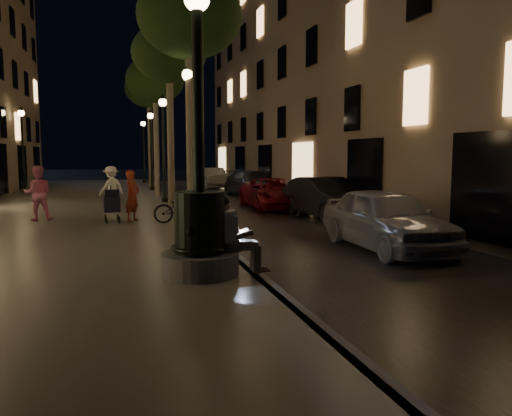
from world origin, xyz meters
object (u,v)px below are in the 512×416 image
object	(u,v)px
lamp_curb_c	(151,140)
lamp_curb_d	(144,143)
car_fifth	(213,178)
tree_far	(149,90)
pedestrian_pink	(38,193)
tree_third	(155,81)
pedestrian_white	(112,187)
lamp_left_c	(22,139)
car_rear	(252,183)
pedestrian_red	(132,196)
bicycle	(182,208)
tree_second	(169,55)
stroller	(112,204)
lamp_curb_a	(189,124)
lamp_curb_b	(163,135)
car_front	(386,219)
car_third	(274,193)
tree_near	(189,19)
seated_man_laptop	(233,233)
fountain_lamppost	(200,219)
car_second	(326,198)

from	to	relation	value
lamp_curb_c	lamp_curb_d	distance (m)	8.00
lamp_curb_c	car_fifth	distance (m)	5.77
tree_far	pedestrian_pink	bearing A→B (deg)	-107.02
tree_third	pedestrian_white	world-z (taller)	tree_third
lamp_left_c	car_rear	xyz separation A→B (m)	(12.37, -3.66, -2.51)
pedestrian_red	bicycle	world-z (taller)	pedestrian_red
tree_second	stroller	xyz separation A→B (m)	(-2.36, -4.31, -5.55)
pedestrian_pink	lamp_curb_c	bearing A→B (deg)	-113.66
lamp_curb_a	lamp_left_c	size ratio (longest dim) A/B	1.00
lamp_curb_b	car_fifth	size ratio (longest dim) A/B	1.10
stroller	pedestrian_pink	world-z (taller)	pedestrian_pink
car_front	car_third	bearing A→B (deg)	89.76
lamp_curb_c	tree_near	bearing A→B (deg)	-89.82
tree_far	car_fifth	size ratio (longest dim) A/B	1.72
lamp_curb_b	tree_near	bearing A→B (deg)	-89.64
lamp_left_c	lamp_curb_c	bearing A→B (deg)	0.00
seated_man_laptop	lamp_curb_c	distance (m)	22.12
tree_near	lamp_left_c	bearing A→B (deg)	114.08
lamp_curb_d	pedestrian_red	size ratio (longest dim) A/B	2.91
stroller	pedestrian_red	size ratio (longest dim) A/B	0.71
fountain_lamppost	tree_near	world-z (taller)	tree_near
tree_third	lamp_curb_b	bearing A→B (deg)	-90.00
fountain_lamppost	lamp_curb_b	xyz separation A→B (m)	(0.70, 14.00, 2.02)
tree_third	tree_far	bearing A→B (deg)	89.24
tree_second	lamp_curb_b	size ratio (longest dim) A/B	1.54
lamp_left_c	pedestrian_red	world-z (taller)	lamp_left_c
tree_second	car_third	size ratio (longest dim) A/B	1.54
tree_far	bicycle	world-z (taller)	tree_far
pedestrian_pink	fountain_lamppost	bearing A→B (deg)	109.28
fountain_lamppost	pedestrian_red	distance (m)	7.81
lamp_curb_a	car_front	world-z (taller)	lamp_curb_a
lamp_curb_c	car_third	size ratio (longest dim) A/B	1.00
car_front	pedestrian_pink	xyz separation A→B (m)	(-8.88, 6.65, 0.32)
lamp_curb_d	car_front	world-z (taller)	lamp_curb_d
tree_third	car_fifth	size ratio (longest dim) A/B	1.65
car_second	pedestrian_pink	xyz separation A→B (m)	(-9.89, 0.68, 0.34)
tree_second	car_rear	size ratio (longest dim) A/B	1.48
lamp_left_c	stroller	bearing A→B (deg)	-71.32
tree_second	lamp_curb_d	world-z (taller)	tree_second
tree_third	car_front	distance (m)	17.30
lamp_curb_a	car_second	world-z (taller)	lamp_curb_a
tree_near	car_second	distance (m)	7.88
fountain_lamppost	pedestrian_red	size ratio (longest dim) A/B	3.15
car_fifth	pedestrian_white	xyz separation A→B (m)	(-6.59, -12.65, 0.32)
tree_far	pedestrian_white	xyz separation A→B (m)	(-2.37, -11.74, -5.39)
stroller	car_second	distance (m)	7.59
seated_man_laptop	car_front	distance (m)	4.88
fountain_lamppost	seated_man_laptop	bearing A→B (deg)	0.00
tree_near	stroller	bearing A→B (deg)	143.78
tree_second	car_rear	distance (m)	9.91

